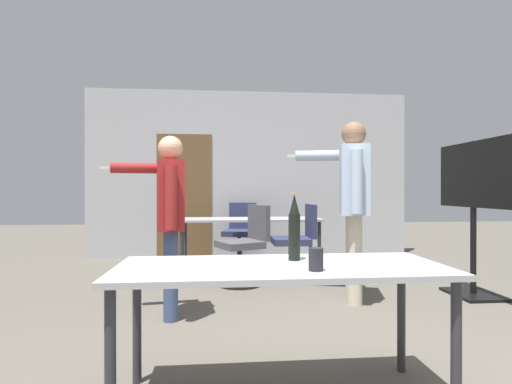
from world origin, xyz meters
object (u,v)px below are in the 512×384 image
(person_right_polo, at_px, (352,194))
(office_chair_near_pushed, at_px, (245,247))
(drink_cup, at_px, (316,259))
(tv_screen, at_px, (474,198))
(office_chair_far_right, at_px, (297,244))
(office_chair_side_rolled, at_px, (240,234))
(beer_bottle, at_px, (294,228))
(person_left_plaid, at_px, (169,208))

(person_right_polo, bearing_deg, office_chair_near_pushed, 64.49)
(drink_cup, bearing_deg, tv_screen, 43.21)
(office_chair_far_right, xyz_separation_m, drink_cup, (-0.51, -3.07, 0.34))
(office_chair_side_rolled, distance_m, beer_bottle, 4.07)
(person_left_plaid, height_order, drink_cup, person_left_plaid)
(office_chair_far_right, height_order, office_chair_near_pushed, same)
(beer_bottle, relative_size, drink_cup, 3.42)
(person_right_polo, bearing_deg, person_left_plaid, 115.37)
(drink_cup, bearing_deg, office_chair_near_pushed, 93.18)
(tv_screen, bearing_deg, drink_cup, -46.79)
(office_chair_side_rolled, distance_m, drink_cup, 4.36)
(tv_screen, relative_size, office_chair_far_right, 1.74)
(tv_screen, xyz_separation_m, office_chair_side_rolled, (-2.35, 2.26, -0.61))
(tv_screen, bearing_deg, office_chair_side_rolled, -133.90)
(person_left_plaid, height_order, office_chair_side_rolled, person_left_plaid)
(person_left_plaid, relative_size, office_chair_far_right, 1.69)
(office_chair_side_rolled, bearing_deg, beer_bottle, 107.05)
(beer_bottle, bearing_deg, person_right_polo, 61.63)
(tv_screen, distance_m, office_chair_far_right, 2.06)
(office_chair_side_rolled, xyz_separation_m, beer_bottle, (0.09, -4.04, 0.48))
(office_chair_side_rolled, height_order, drink_cup, office_chair_side_rolled)
(office_chair_far_right, relative_size, drink_cup, 8.43)
(beer_bottle, bearing_deg, tv_screen, 38.18)
(tv_screen, height_order, person_left_plaid, tv_screen)
(person_right_polo, height_order, beer_bottle, person_right_polo)
(person_right_polo, bearing_deg, drink_cup, 170.63)
(office_chair_side_rolled, bearing_deg, tv_screen, 151.92)
(office_chair_far_right, distance_m, office_chair_side_rolled, 1.43)
(tv_screen, height_order, office_chair_side_rolled, tv_screen)
(person_right_polo, bearing_deg, office_chair_side_rolled, 36.99)
(tv_screen, height_order, office_chair_far_right, tv_screen)
(person_right_polo, bearing_deg, beer_bottle, 165.70)
(tv_screen, xyz_separation_m, office_chair_far_right, (-1.70, 0.99, -0.59))
(beer_bottle, height_order, drink_cup, beer_bottle)
(office_chair_near_pushed, bearing_deg, office_chair_far_right, -94.68)
(person_left_plaid, xyz_separation_m, office_chair_side_rolled, (0.77, 2.71, -0.53))
(office_chair_near_pushed, distance_m, drink_cup, 2.85)
(tv_screen, xyz_separation_m, person_left_plaid, (-3.12, -0.45, -0.07))
(drink_cup, bearing_deg, office_chair_side_rolled, 91.79)
(person_right_polo, height_order, drink_cup, person_right_polo)
(office_chair_far_right, bearing_deg, office_chair_near_pushed, 110.53)
(person_right_polo, relative_size, beer_bottle, 4.74)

